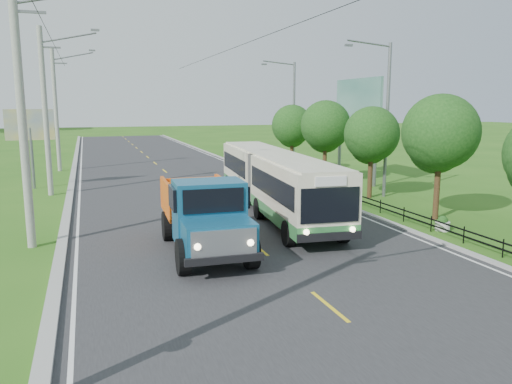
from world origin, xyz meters
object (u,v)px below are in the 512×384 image
tree_fourth (371,137)px  streetlight_mid (385,115)px  bus (274,177)px  pole_far (56,109)px  billboard_left (30,130)px  dump_truck (204,210)px  tree_third (439,136)px  pole_near (23,115)px  streetlight_far (292,112)px  tree_back (292,127)px  planter_mid (352,194)px  tree_fifth (325,128)px  pole_mid (46,111)px  planter_far (297,176)px  planter_near (442,224)px  billboard_right (358,107)px

tree_fourth → streetlight_mid: size_ratio=0.60×
streetlight_mid → bus: bearing=-165.9°
pole_far → billboard_left: pole_far is taller
billboard_left → dump_truck: (7.44, -17.79, -2.26)m
tree_third → pole_near: bearing=177.3°
streetlight_far → tree_back: bearing=-112.9°
pole_far → planter_mid: pole_far is taller
pole_far → tree_fifth: size_ratio=1.72×
tree_third → tree_back: tree_third is taller
pole_mid → dump_truck: size_ratio=1.45×
pole_far → dump_truck: bearing=-77.0°
pole_near → streetlight_mid: (18.90, 5.00, -0.19)m
tree_third → tree_fourth: bearing=90.0°
billboard_left → streetlight_far: bearing=11.2°
pole_mid → planter_far: 17.56m
tree_fifth → dump_truck: bearing=-130.5°
bus → planter_mid: bearing=24.2°
tree_fourth → dump_truck: (-11.92, -7.93, -1.98)m
streetlight_far → planter_near: size_ratio=13.54×
streetlight_far → dump_truck: bearing=-120.2°
pole_mid → bus: pole_mid is taller
pole_near → pole_far: same height
pole_mid → planter_mid: pole_mid is taller
pole_mid → tree_third: (18.12, -12.86, -1.11)m
streetlight_far → billboard_right: (1.66, -8.00, 0.44)m
pole_far → streetlight_far: 19.56m
pole_far → tree_fourth: (18.12, -18.86, -1.51)m
pole_mid → planter_near: size_ratio=14.93×
planter_mid → billboard_right: billboard_right is taller
planter_near → planter_far: bearing=90.0°
tree_fourth → billboard_right: billboard_right is taller
tree_third → billboard_left: size_ratio=1.15×
pole_near → planter_far: pole_near is taller
streetlight_mid → planter_mid: streetlight_mid is taller
planter_near → pole_far: bearing=122.0°
tree_fifth → bus: 10.83m
billboard_left → pole_far: bearing=82.2°
billboard_right → pole_mid: bearing=177.2°
tree_fourth → planter_near: 8.87m
pole_far → planter_far: size_ratio=14.93×
pole_far → streetlight_mid: size_ratio=1.10×
tree_fifth → planter_near: tree_fifth is taller
pole_near → planter_mid: bearing=16.5°
tree_third → bus: size_ratio=0.38×
tree_third → tree_back: bearing=90.0°
tree_third → planter_mid: bearing=102.1°
pole_far → planter_near: 32.19m
billboard_left → bus: billboard_left is taller
planter_mid → bus: bearing=-161.2°
streetlight_far → dump_truck: streetlight_far is taller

